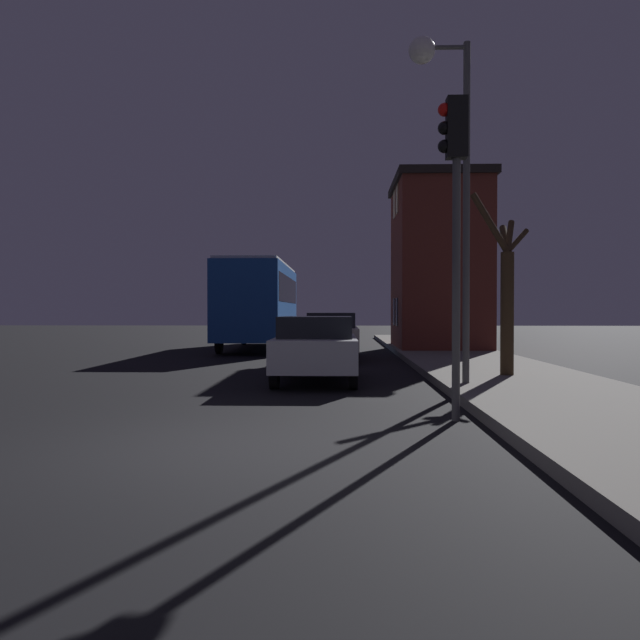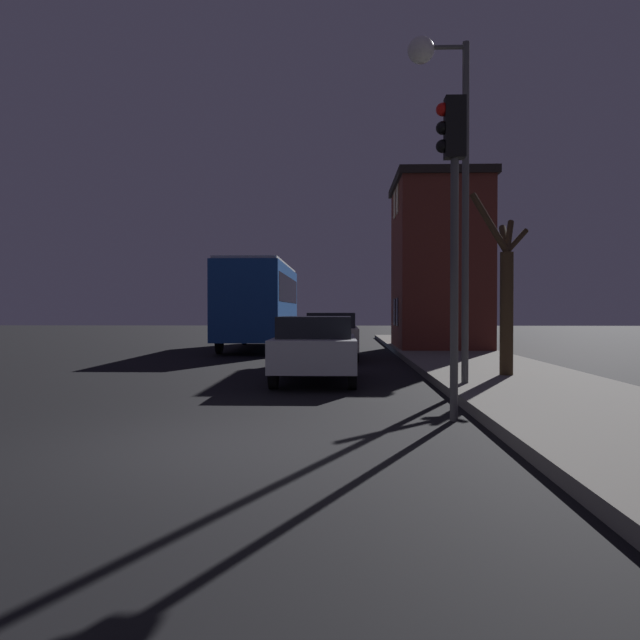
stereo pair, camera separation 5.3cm
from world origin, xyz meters
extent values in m
plane|color=black|center=(0.00, 0.00, 0.00)|extent=(120.00, 120.00, 0.00)
cube|color=brown|center=(5.60, 17.85, 3.39)|extent=(3.41, 4.99, 6.43)
cube|color=black|center=(5.60, 17.85, 6.76)|extent=(3.65, 5.23, 0.30)
cube|color=black|center=(3.87, 17.26, 1.58)|extent=(0.03, 0.70, 1.10)
cube|color=black|center=(3.87, 18.45, 1.58)|extent=(0.03, 0.70, 1.10)
cube|color=#E5C67F|center=(3.87, 17.26, 6.01)|extent=(0.03, 0.70, 1.10)
cube|color=#E5C67F|center=(3.87, 18.45, 6.01)|extent=(0.03, 0.70, 1.10)
cylinder|color=#4C4C4C|center=(4.16, 5.28, 3.60)|extent=(0.14, 0.14, 6.84)
cylinder|color=#4C4C4C|center=(3.71, 5.28, 6.92)|extent=(0.90, 0.09, 0.09)
sphere|color=white|center=(3.26, 5.28, 6.87)|extent=(0.54, 0.54, 0.54)
cylinder|color=#4C4C4C|center=(3.34, 1.95, 1.94)|extent=(0.12, 0.12, 3.89)
cube|color=black|center=(3.34, 1.95, 4.34)|extent=(0.30, 0.24, 0.90)
sphere|color=red|center=(3.16, 1.95, 4.61)|extent=(0.20, 0.20, 0.20)
sphere|color=black|center=(3.16, 1.95, 4.34)|extent=(0.20, 0.20, 0.20)
sphere|color=black|center=(3.16, 1.95, 4.07)|extent=(0.20, 0.20, 0.20)
cylinder|color=#382819|center=(5.41, 6.88, 1.57)|extent=(0.30, 0.30, 2.78)
cylinder|color=#382819|center=(5.05, 7.00, 3.64)|extent=(0.90, 0.42, 1.43)
cylinder|color=#382819|center=(5.70, 7.13, 3.24)|extent=(0.70, 0.63, 0.64)
cylinder|color=#382819|center=(5.48, 7.37, 3.30)|extent=(0.32, 1.08, 0.81)
cylinder|color=#382819|center=(5.54, 7.19, 3.34)|extent=(0.42, 0.76, 0.86)
cube|color=#194793|center=(-1.79, 19.18, 1.98)|extent=(2.48, 9.49, 3.00)
cube|color=black|center=(-1.79, 19.18, 2.52)|extent=(2.50, 8.73, 1.08)
cube|color=#B2B2B2|center=(-1.79, 19.18, 3.54)|extent=(2.36, 9.02, 0.12)
cylinder|color=black|center=(-0.64, 22.26, 0.48)|extent=(0.18, 0.96, 0.96)
cylinder|color=black|center=(-2.95, 22.26, 0.48)|extent=(0.18, 0.96, 0.96)
cylinder|color=black|center=(-0.64, 16.10, 0.48)|extent=(0.18, 0.96, 0.96)
cylinder|color=black|center=(-2.95, 16.10, 0.48)|extent=(0.18, 0.96, 0.96)
cube|color=#B7BABF|center=(1.07, 6.88, 0.69)|extent=(1.82, 3.94, 0.69)
cube|color=black|center=(1.07, 6.68, 1.27)|extent=(1.60, 2.05, 0.47)
cylinder|color=black|center=(1.89, 8.16, 0.35)|extent=(0.18, 0.70, 0.70)
cylinder|color=black|center=(0.25, 8.16, 0.35)|extent=(0.18, 0.70, 0.70)
cylinder|color=black|center=(1.89, 5.60, 0.35)|extent=(0.18, 0.70, 0.70)
cylinder|color=black|center=(0.25, 5.60, 0.35)|extent=(0.18, 0.70, 0.70)
cube|color=beige|center=(1.34, 13.88, 0.71)|extent=(1.76, 4.62, 0.72)
cube|color=black|center=(1.34, 13.65, 1.32)|extent=(1.55, 2.40, 0.49)
cylinder|color=black|center=(2.13, 15.38, 0.35)|extent=(0.18, 0.70, 0.70)
cylinder|color=black|center=(0.55, 15.38, 0.35)|extent=(0.18, 0.70, 0.70)
cylinder|color=black|center=(2.13, 12.37, 0.35)|extent=(0.18, 0.70, 0.70)
cylinder|color=black|center=(0.55, 12.37, 0.35)|extent=(0.18, 0.70, 0.70)
camera|label=1|loc=(1.61, -7.35, 1.64)|focal=35.00mm
camera|label=2|loc=(1.66, -7.34, 1.64)|focal=35.00mm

